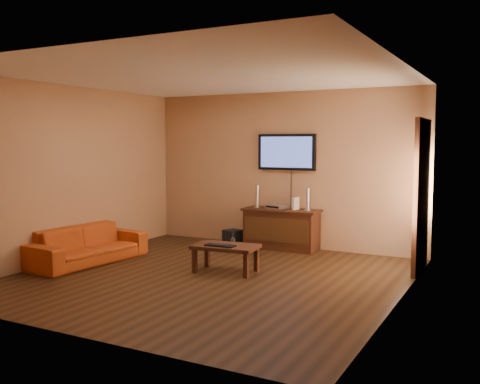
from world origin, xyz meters
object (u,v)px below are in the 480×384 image
Objects in this scene: speaker_left at (257,197)px; sofa at (88,239)px; media_console at (281,229)px; subwoofer at (233,237)px; game_console at (296,203)px; av_receiver at (277,206)px; television at (287,152)px; coffee_table at (226,249)px; bottle at (233,243)px; keyboard at (220,245)px; speaker_right at (308,200)px.

sofa is at bearing -126.99° from speaker_left.
speaker_left reaches higher than media_console.
subwoofer is at bearing -173.32° from speaker_left.
speaker_left is 1.83× the size of game_console.
game_console is (0.34, 0.01, 0.07)m from av_receiver.
coffee_table is (-0.03, -2.10, -1.33)m from television.
television reaches higher than speaker_left.
av_receiver is at bearing 169.13° from media_console.
game_console reaches higher than coffee_table.
television reaches higher than media_console.
av_receiver is at bearing 34.15° from bottle.
av_receiver is 0.77× the size of keyboard.
coffee_table is 4.41× the size of game_console.
speaker_right is at bearing 75.21° from keyboard.
television is at bearing 40.73° from bottle.
subwoofer is at bearing -153.98° from av_receiver.
media_console is 1.33m from television.
av_receiver is 1.55× the size of bottle.
television is 0.95m from av_receiver.
coffee_table is 2.04m from speaker_right.
bottle is at bearing -32.50° from sofa.
av_receiver is (0.36, 0.05, -0.14)m from speaker_left.
media_console is at bearing 8.21° from av_receiver.
speaker_right is (0.51, 1.90, 0.53)m from coffee_table.
speaker_left is at bearing 54.44° from bottle.
coffee_table is 2.55× the size of speaker_right.
television is at bearing 83.75° from av_receiver.
coffee_table is (-0.03, -1.89, -0.02)m from media_console.
media_console is 0.93m from subwoofer.
sofa reaches higher than keyboard.
speaker_right is (0.47, -0.20, -0.80)m from television.
sofa is at bearing -168.24° from coffee_table.
subwoofer is (-1.16, -0.11, -0.66)m from game_console.
media_console reaches higher than coffee_table.
television is at bearing -35.87° from sofa.
television reaches higher than av_receiver.
keyboard is (-0.53, -2.01, -0.46)m from speaker_right.
keyboard is (0.39, -1.97, -0.47)m from speaker_left.
speaker_left is 0.87m from subwoofer.
subwoofer is 0.63× the size of keyboard.
speaker_left reaches higher than coffee_table.
television is 3.60m from sofa.
television is at bearing 156.79° from speaker_right.
keyboard is at bearing -103.01° from coffee_table.
media_console is 0.70m from speaker_right.
speaker_right is 0.58m from av_receiver.
bottle is (-1.19, -0.42, -0.76)m from speaker_right.
bottle is at bearing 114.90° from coffee_table.
av_receiver is (-0.09, -0.19, -0.93)m from television.
sofa is at bearing -133.12° from media_console.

